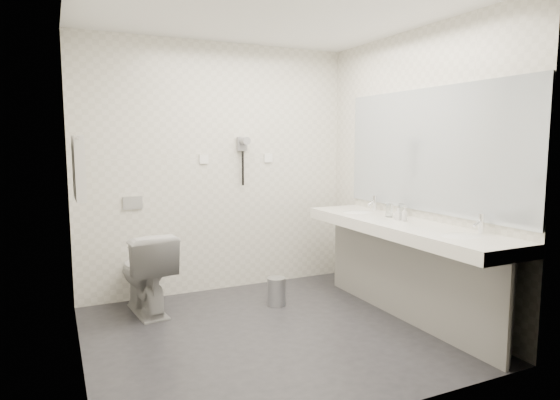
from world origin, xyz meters
TOP-DOWN VIEW (x-y plane):
  - floor at (0.00, 0.00)m, footprint 2.80×2.80m
  - ceiling at (0.00, 0.00)m, footprint 2.80×2.80m
  - wall_back at (0.00, 1.30)m, footprint 2.80×0.00m
  - wall_front at (0.00, -1.30)m, footprint 2.80×0.00m
  - wall_left at (-1.40, 0.00)m, footprint 0.00×2.60m
  - wall_right at (1.40, 0.00)m, footprint 0.00×2.60m
  - vanity_counter at (1.12, -0.20)m, footprint 0.55×2.20m
  - vanity_panel at (1.15, -0.20)m, footprint 0.03×2.15m
  - vanity_post_near at (1.18, -1.24)m, footprint 0.06×0.06m
  - vanity_post_far at (1.18, 0.84)m, footprint 0.06×0.06m
  - mirror at (1.39, -0.20)m, footprint 0.02×2.20m
  - basin_near at (1.12, -0.85)m, footprint 0.40×0.31m
  - basin_far at (1.12, 0.45)m, footprint 0.40×0.31m
  - faucet_near at (1.32, -0.85)m, footprint 0.04×0.04m
  - faucet_far at (1.32, 0.45)m, footprint 0.04×0.04m
  - soap_bottle_a at (1.17, -0.09)m, footprint 0.06×0.06m
  - soap_bottle_b at (1.21, -0.04)m, footprint 0.09×0.09m
  - soap_bottle_c at (1.17, -0.17)m, footprint 0.05×0.05m
  - glass_left at (1.32, 0.04)m, footprint 0.07×0.07m
  - glass_right at (1.20, 0.08)m, footprint 0.08×0.08m
  - toilet at (-0.82, 0.91)m, footprint 0.49×0.77m
  - flush_plate at (-0.85, 1.29)m, footprint 0.18×0.02m
  - pedal_bin at (0.32, 0.59)m, footprint 0.23×0.23m
  - bin_lid at (0.32, 0.59)m, footprint 0.18×0.18m
  - towel_rail at (-1.35, 0.55)m, footprint 0.02×0.62m
  - towel_near at (-1.34, 0.41)m, footprint 0.07×0.24m
  - towel_far at (-1.34, 0.69)m, footprint 0.07×0.24m
  - dryer_cradle at (0.25, 1.27)m, footprint 0.10×0.04m
  - dryer_barrel at (0.25, 1.20)m, footprint 0.08×0.14m
  - dryer_cord at (0.25, 1.26)m, footprint 0.02×0.02m
  - switch_plate_a at (-0.15, 1.29)m, footprint 0.09×0.02m
  - switch_plate_b at (0.55, 1.29)m, footprint 0.09×0.02m

SIDE VIEW (x-z plane):
  - floor at x=0.00m, z-range 0.00..0.00m
  - pedal_bin at x=0.32m, z-range 0.00..0.25m
  - bin_lid at x=0.32m, z-range 0.25..0.26m
  - toilet at x=-0.82m, z-range 0.00..0.74m
  - vanity_panel at x=1.15m, z-range 0.00..0.75m
  - vanity_post_near at x=1.18m, z-range 0.00..0.75m
  - vanity_post_far at x=1.18m, z-range 0.00..0.75m
  - vanity_counter at x=1.12m, z-range 0.75..0.85m
  - basin_near at x=1.12m, z-range 0.81..0.86m
  - basin_far at x=1.12m, z-range 0.81..0.86m
  - soap_bottle_b at x=1.21m, z-range 0.85..0.94m
  - soap_bottle_a at x=1.17m, z-range 0.85..0.95m
  - glass_left at x=1.32m, z-range 0.85..0.97m
  - glass_right at x=1.20m, z-range 0.85..0.97m
  - soap_bottle_c at x=1.17m, z-range 0.85..0.97m
  - faucet_near at x=1.32m, z-range 0.85..1.00m
  - faucet_far at x=1.32m, z-range 0.85..1.00m
  - flush_plate at x=-0.85m, z-range 0.89..1.01m
  - wall_back at x=0.00m, z-range -0.15..2.65m
  - wall_front at x=0.00m, z-range -0.15..2.65m
  - wall_left at x=-1.40m, z-range -0.05..2.55m
  - wall_right at x=1.40m, z-range -0.05..2.55m
  - dryer_cord at x=0.25m, z-range 1.07..1.43m
  - towel_near at x=-1.34m, z-range 1.09..1.57m
  - towel_far at x=-1.34m, z-range 1.09..1.57m
  - switch_plate_a at x=-0.15m, z-range 1.31..1.40m
  - switch_plate_b at x=0.55m, z-range 1.31..1.40m
  - mirror at x=1.39m, z-range 0.92..1.98m
  - dryer_cradle at x=0.25m, z-range 1.43..1.57m
  - dryer_barrel at x=0.25m, z-range 1.49..1.57m
  - towel_rail at x=-1.35m, z-range 1.54..1.56m
  - ceiling at x=0.00m, z-range 2.50..2.50m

